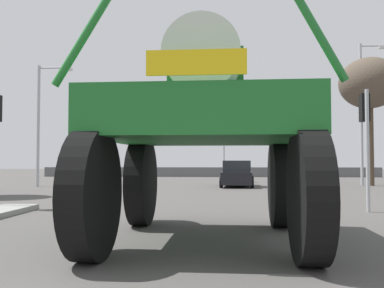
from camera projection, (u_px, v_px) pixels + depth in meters
The scene contains 9 objects.
ground_plane at pixel (201, 193), 20.09m from camera, with size 120.00×120.00×0.00m, color #4C4947.
oversize_sprayer at pixel (205, 131), 8.18m from camera, with size 4.35×5.71×4.27m.
sedan_ahead at pixel (237, 174), 25.28m from camera, with size 2.10×4.21×1.52m.
traffic_signal_near_right at pixel (365, 123), 12.93m from camera, with size 0.24×0.54×3.61m.
traffic_signal_far_left at pixel (224, 144), 30.71m from camera, with size 0.24×0.55×3.70m.
streetlight_far_left at pixel (41, 118), 25.33m from camera, with size 2.07×0.24×7.10m.
streetlight_far_right at pixel (363, 107), 26.53m from camera, with size 1.72×0.24×8.72m.
bare_tree_right at pixel (370, 84), 26.47m from camera, with size 3.66×3.66×7.81m.
roadside_barrier at pixel (210, 172), 40.84m from camera, with size 31.72×0.24×0.90m, color #59595B.
Camera 1 is at (0.79, -2.15, 1.49)m, focal length 40.63 mm.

